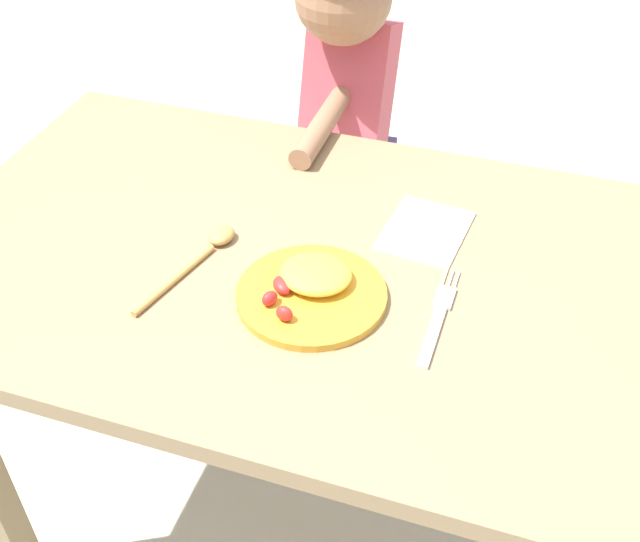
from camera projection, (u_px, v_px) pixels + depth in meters
name	position (u px, v px, depth m)	size (l,w,h in m)	color
ground_plane	(329.00, 533.00, 1.68)	(8.00, 8.00, 0.00)	beige
dining_table	(332.00, 313.00, 1.26)	(1.30, 0.75, 0.75)	#907653
plate	(311.00, 288.00, 1.13)	(0.22, 0.22, 0.04)	gold
fork	(438.00, 318.00, 1.10)	(0.03, 0.21, 0.01)	silver
spoon	(205.00, 252.00, 1.20)	(0.08, 0.22, 0.02)	tan
person	(347.00, 145.00, 1.69)	(0.19, 0.41, 1.07)	#453F72
napkin	(426.00, 231.00, 1.25)	(0.12, 0.16, 0.00)	white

